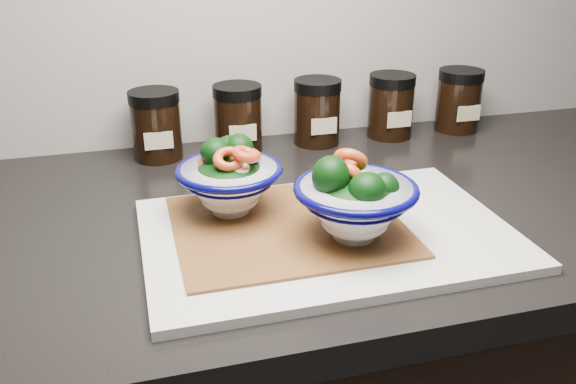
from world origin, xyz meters
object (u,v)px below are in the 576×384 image
object	(u,v)px
bowl_left	(229,179)
bowl_right	(355,201)
spice_jar_a	(156,125)
spice_jar_c	(317,112)
spice_jar_d	(391,106)
spice_jar_b	(238,118)
spice_jar_e	(459,100)
cutting_board	(327,234)

from	to	relation	value
bowl_left	bowl_right	size ratio (longest dim) A/B	0.93
bowl_left	spice_jar_a	bearing A→B (deg)	105.60
spice_jar_c	spice_jar_d	bearing A→B (deg)	0.00
bowl_left	spice_jar_b	distance (m)	0.27
spice_jar_a	spice_jar_c	size ratio (longest dim) A/B	1.00
spice_jar_a	spice_jar_b	bearing A→B (deg)	0.00
spice_jar_d	spice_jar_e	world-z (taller)	same
bowl_right	spice_jar_a	bearing A→B (deg)	118.59
bowl_right	spice_jar_d	xyz separation A→B (m)	(0.21, 0.37, -0.01)
cutting_board	spice_jar_a	xyz separation A→B (m)	(-0.18, 0.34, 0.05)
spice_jar_c	spice_jar_e	size ratio (longest dim) A/B	1.00
spice_jar_a	cutting_board	bearing A→B (deg)	-62.12
spice_jar_b	spice_jar_c	size ratio (longest dim) A/B	1.00
bowl_right	spice_jar_e	size ratio (longest dim) A/B	1.30
bowl_left	spice_jar_a	world-z (taller)	same
spice_jar_b	spice_jar_c	distance (m)	0.14
bowl_right	bowl_left	bearing A→B (deg)	139.77
spice_jar_b	bowl_right	bearing A→B (deg)	-79.87
spice_jar_a	spice_jar_d	bearing A→B (deg)	0.00
cutting_board	spice_jar_a	world-z (taller)	spice_jar_a
spice_jar_b	spice_jar_c	bearing A→B (deg)	0.00
cutting_board	spice_jar_b	xyz separation A→B (m)	(-0.04, 0.34, 0.05)
bowl_right	spice_jar_d	bearing A→B (deg)	60.16
spice_jar_c	spice_jar_d	world-z (taller)	same
cutting_board	spice_jar_d	bearing A→B (deg)	55.36
bowl_left	spice_jar_a	xyz separation A→B (m)	(-0.07, 0.26, -0.00)
bowl_left	spice_jar_b	world-z (taller)	same
spice_jar_a	spice_jar_e	distance (m)	0.55
bowl_right	spice_jar_c	xyz separation A→B (m)	(0.07, 0.37, -0.01)
cutting_board	spice_jar_a	bearing A→B (deg)	117.88
spice_jar_b	spice_jar_e	xyz separation A→B (m)	(0.41, 0.00, 0.00)
bowl_left	spice_jar_e	distance (m)	0.54
cutting_board	spice_jar_e	xyz separation A→B (m)	(0.37, 0.34, 0.05)
bowl_left	spice_jar_d	distance (m)	0.43
cutting_board	spice_jar_e	bearing A→B (deg)	42.49
bowl_right	spice_jar_d	distance (m)	0.43
spice_jar_d	spice_jar_e	distance (m)	0.14
spice_jar_e	spice_jar_a	bearing A→B (deg)	180.00
cutting_board	bowl_left	size ratio (longest dim) A/B	3.29
cutting_board	spice_jar_c	bearing A→B (deg)	74.25
cutting_board	bowl_left	distance (m)	0.14
spice_jar_a	bowl_left	bearing A→B (deg)	-74.40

